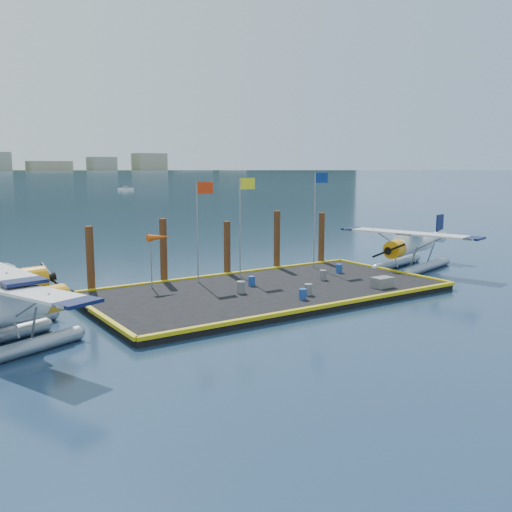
{
  "coord_description": "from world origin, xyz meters",
  "views": [
    {
      "loc": [
        -18.31,
        -26.23,
        7.34
      ],
      "look_at": [
        0.5,
        2.0,
        1.97
      ],
      "focal_mm": 40.0,
      "sensor_mm": 36.0,
      "label": 1
    }
  ],
  "objects_px": {
    "windsock": "(158,239)",
    "flagpole_red": "(200,216)",
    "piling_0": "(90,261)",
    "piling_3": "(277,242)",
    "drum_1": "(308,289)",
    "piling_4": "(321,240)",
    "piling_1": "(164,253)",
    "drum_3": "(303,294)",
    "drum_5": "(252,281)",
    "seaplane_d": "(411,248)",
    "flagpole_yellow": "(243,212)",
    "seaplane_a": "(0,315)",
    "drum_2": "(323,275)",
    "piling_2": "(227,250)",
    "drum_4": "(339,268)",
    "crate": "(382,282)",
    "drum_0": "(241,287)",
    "flagpole_blue": "(317,205)"
  },
  "relations": [
    {
      "from": "windsock",
      "to": "flagpole_red",
      "type": "bearing_deg",
      "value": 0.0
    },
    {
      "from": "piling_0",
      "to": "piling_3",
      "type": "relative_size",
      "value": 0.93
    },
    {
      "from": "drum_1",
      "to": "piling_4",
      "type": "relative_size",
      "value": 0.15
    },
    {
      "from": "piling_1",
      "to": "drum_3",
      "type": "bearing_deg",
      "value": -65.44
    },
    {
      "from": "flagpole_red",
      "to": "windsock",
      "type": "height_order",
      "value": "flagpole_red"
    },
    {
      "from": "drum_5",
      "to": "piling_1",
      "type": "height_order",
      "value": "piling_1"
    },
    {
      "from": "drum_5",
      "to": "windsock",
      "type": "height_order",
      "value": "windsock"
    },
    {
      "from": "seaplane_d",
      "to": "flagpole_yellow",
      "type": "distance_m",
      "value": 13.06
    },
    {
      "from": "seaplane_a",
      "to": "drum_1",
      "type": "xyz_separation_m",
      "value": [
        15.47,
        -0.16,
        -0.82
      ]
    },
    {
      "from": "drum_2",
      "to": "piling_1",
      "type": "bearing_deg",
      "value": 147.44
    },
    {
      "from": "drum_5",
      "to": "piling_0",
      "type": "height_order",
      "value": "piling_0"
    },
    {
      "from": "drum_1",
      "to": "piling_2",
      "type": "distance_m",
      "value": 8.11
    },
    {
      "from": "drum_4",
      "to": "crate",
      "type": "relative_size",
      "value": 0.48
    },
    {
      "from": "drum_2",
      "to": "flagpole_yellow",
      "type": "distance_m",
      "value": 6.34
    },
    {
      "from": "windsock",
      "to": "drum_3",
      "type": "bearing_deg",
      "value": -54.78
    },
    {
      "from": "flagpole_yellow",
      "to": "windsock",
      "type": "height_order",
      "value": "flagpole_yellow"
    },
    {
      "from": "flagpole_red",
      "to": "piling_0",
      "type": "distance_m",
      "value": 6.84
    },
    {
      "from": "drum_3",
      "to": "seaplane_a",
      "type": "bearing_deg",
      "value": 176.85
    },
    {
      "from": "drum_0",
      "to": "drum_1",
      "type": "relative_size",
      "value": 1.08
    },
    {
      "from": "piling_0",
      "to": "piling_2",
      "type": "bearing_deg",
      "value": 0.0
    },
    {
      "from": "drum_1",
      "to": "piling_1",
      "type": "height_order",
      "value": "piling_1"
    },
    {
      "from": "drum_3",
      "to": "piling_1",
      "type": "height_order",
      "value": "piling_1"
    },
    {
      "from": "seaplane_a",
      "to": "drum_0",
      "type": "bearing_deg",
      "value": 78.98
    },
    {
      "from": "piling_2",
      "to": "drum_4",
      "type": "bearing_deg",
      "value": -33.2
    },
    {
      "from": "drum_0",
      "to": "piling_2",
      "type": "xyz_separation_m",
      "value": [
        2.46,
        5.58,
        1.17
      ]
    },
    {
      "from": "drum_0",
      "to": "flagpole_yellow",
      "type": "xyz_separation_m",
      "value": [
        2.66,
        3.98,
        3.78
      ]
    },
    {
      "from": "flagpole_blue",
      "to": "crate",
      "type": "bearing_deg",
      "value": -98.17
    },
    {
      "from": "drum_3",
      "to": "drum_4",
      "type": "relative_size",
      "value": 0.98
    },
    {
      "from": "seaplane_a",
      "to": "drum_0",
      "type": "distance_m",
      "value": 12.9
    },
    {
      "from": "drum_1",
      "to": "drum_4",
      "type": "distance_m",
      "value": 7.04
    },
    {
      "from": "drum_2",
      "to": "drum_3",
      "type": "bearing_deg",
      "value": -141.41
    },
    {
      "from": "drum_2",
      "to": "windsock",
      "type": "height_order",
      "value": "windsock"
    },
    {
      "from": "drum_2",
      "to": "flagpole_yellow",
      "type": "bearing_deg",
      "value": 133.97
    },
    {
      "from": "drum_2",
      "to": "piling_4",
      "type": "relative_size",
      "value": 0.15
    },
    {
      "from": "seaplane_d",
      "to": "piling_4",
      "type": "distance_m",
      "value": 6.36
    },
    {
      "from": "drum_1",
      "to": "windsock",
      "type": "bearing_deg",
      "value": 132.46
    },
    {
      "from": "flagpole_yellow",
      "to": "piling_1",
      "type": "bearing_deg",
      "value": 161.21
    },
    {
      "from": "seaplane_a",
      "to": "drum_4",
      "type": "height_order",
      "value": "seaplane_a"
    },
    {
      "from": "seaplane_d",
      "to": "piling_1",
      "type": "height_order",
      "value": "piling_1"
    },
    {
      "from": "seaplane_a",
      "to": "drum_2",
      "type": "xyz_separation_m",
      "value": [
        18.86,
        2.6,
        -0.82
      ]
    },
    {
      "from": "flagpole_red",
      "to": "flagpole_blue",
      "type": "distance_m",
      "value": 8.99
    },
    {
      "from": "seaplane_d",
      "to": "drum_3",
      "type": "xyz_separation_m",
      "value": [
        -13.17,
        -4.32,
        -0.89
      ]
    },
    {
      "from": "drum_1",
      "to": "flagpole_blue",
      "type": "xyz_separation_m",
      "value": [
        5.85,
        6.41,
        3.98
      ]
    },
    {
      "from": "drum_5",
      "to": "flagpole_yellow",
      "type": "bearing_deg",
      "value": 67.93
    },
    {
      "from": "seaplane_d",
      "to": "drum_0",
      "type": "relative_size",
      "value": 15.42
    },
    {
      "from": "drum_2",
      "to": "crate",
      "type": "bearing_deg",
      "value": -68.26
    },
    {
      "from": "crate",
      "to": "flagpole_yellow",
      "type": "distance_m",
      "value": 9.57
    },
    {
      "from": "flagpole_red",
      "to": "piling_2",
      "type": "bearing_deg",
      "value": 29.8
    },
    {
      "from": "drum_2",
      "to": "flagpole_red",
      "type": "distance_m",
      "value": 8.33
    },
    {
      "from": "drum_4",
      "to": "piling_3",
      "type": "bearing_deg",
      "value": 118.08
    }
  ]
}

